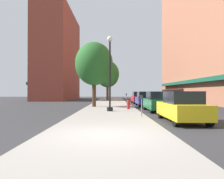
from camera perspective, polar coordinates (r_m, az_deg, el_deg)
The scene contains 14 objects.
ground_plane at distance 25.79m, azimuth 8.56°, elevation -4.25°, with size 90.00×90.00×0.00m, color #2D2D30.
sidewalk_slab at distance 26.51m, azimuth -0.37°, elevation -4.03°, with size 4.80×50.00×0.12m, color gray.
building_right_brick at distance 35.02m, azimuth 26.64°, elevation 19.22°, with size 6.80×40.00×27.01m.
building_far_background at distance 46.46m, azimuth -14.04°, elevation 8.62°, with size 6.80×18.00×18.21m.
lamppost at distance 16.65m, azimuth -0.45°, elevation 4.79°, with size 0.48×0.48×5.90m.
fire_hydrant at distance 18.58m, azimuth 4.56°, elevation -4.06°, with size 0.33×0.26×0.79m.
parking_meter_near at distance 13.15m, azimuth 8.11°, elevation -3.60°, with size 0.14×0.09×1.31m.
parking_meter_far at distance 26.95m, azimuth 4.01°, elevation -2.08°, with size 0.14×0.09×1.31m.
tree_near at distance 36.65m, azimuth -1.09°, elevation 4.16°, with size 4.01×4.01×6.89m.
tree_mid at distance 21.88m, azimuth -4.73°, elevation 6.91°, with size 3.85×3.85×6.61m.
car_yellow at distance 12.06m, azimuth 18.42°, elevation -4.51°, with size 1.80×4.30×1.66m.
car_green at distance 17.93m, azimuth 12.29°, elevation -3.24°, with size 1.80×4.30×1.66m.
car_blue at distance 24.56m, azimuth 8.97°, elevation -2.54°, with size 1.80×4.30×1.66m.
car_red at distance 30.30m, azimuth 7.28°, elevation -2.18°, with size 1.80×4.30×1.66m.
Camera 1 is at (0.23, -7.46, 1.63)m, focal length 33.89 mm.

